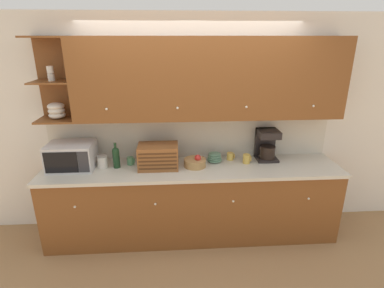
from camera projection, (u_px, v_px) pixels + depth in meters
ground_plane at (191, 218)px, 4.09m from camera, size 24.00×24.00×0.00m
wall_back at (191, 126)px, 3.68m from camera, size 5.81×0.06×2.60m
counter_unit at (193, 201)px, 3.63m from camera, size 3.43×0.67×0.91m
backsplash_panel at (191, 136)px, 3.68m from camera, size 3.41×0.01×0.55m
upper_cabinets at (207, 79)px, 3.29m from camera, size 3.41×0.37×0.89m
microwave at (72, 156)px, 3.39m from camera, size 0.51×0.38×0.30m
storage_canister at (102, 162)px, 3.43m from camera, size 0.12×0.12×0.15m
wine_bottle at (116, 156)px, 3.41m from camera, size 0.08×0.08×0.30m
mug_patterned_third at (131, 161)px, 3.52m from camera, size 0.09×0.08×0.09m
bread_box at (158, 156)px, 3.41m from camera, size 0.45×0.30×0.27m
fruit_basket at (195, 162)px, 3.47m from camera, size 0.25×0.25×0.15m
bowl_stack_on_counter at (215, 157)px, 3.60m from camera, size 0.18×0.18×0.12m
mug at (230, 156)px, 3.67m from camera, size 0.10×0.08×0.09m
mug_blue_second at (247, 159)px, 3.56m from camera, size 0.10×0.08×0.11m
coffee_maker at (267, 144)px, 3.64m from camera, size 0.25×0.25×0.38m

